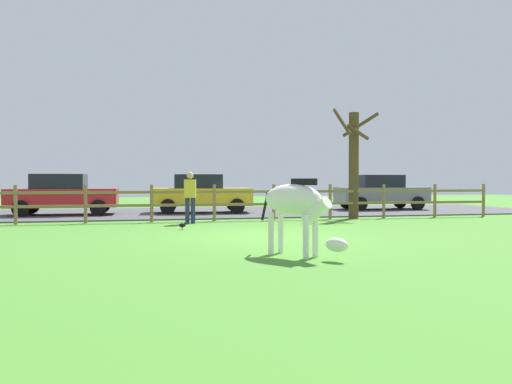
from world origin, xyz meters
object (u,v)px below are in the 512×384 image
zebra (296,205)px  crow_on_grass (183,225)px  parked_car_yellow (201,193)px  visitor_near_fence (190,195)px  bare_tree (354,161)px  parked_car_grey (380,192)px  parked_car_red (63,194)px

zebra → crow_on_grass: bearing=106.4°
zebra → crow_on_grass: zebra is taller
parked_car_yellow → visitor_near_fence: 4.66m
bare_tree → parked_car_yellow: bare_tree is taller
zebra → visitor_near_fence: 7.49m
bare_tree → parked_car_grey: bearing=53.1°
crow_on_grass → visitor_near_fence: size_ratio=0.13×
bare_tree → crow_on_grass: bearing=-155.7°
crow_on_grass → parked_car_red: 7.59m
zebra → parked_car_grey: parked_car_grey is taller
parked_car_red → visitor_near_fence: visitor_near_fence is taller
parked_car_red → parked_car_grey: same height
parked_car_red → parked_car_yellow: bearing=1.2°
parked_car_red → visitor_near_fence: 6.29m
crow_on_grass → parked_car_yellow: size_ratio=0.05×
crow_on_grass → visitor_near_fence: bearing=78.5°
bare_tree → crow_on_grass: 7.25m
parked_car_red → crow_on_grass: bearing=-57.5°
visitor_near_fence → parked_car_yellow: bearing=79.1°
bare_tree → zebra: bearing=-119.6°
parked_car_grey → parked_car_yellow: bearing=-176.1°
zebra → parked_car_yellow: bearing=91.6°
zebra → parked_car_yellow: 11.96m
bare_tree → visitor_near_fence: 6.16m
zebra → visitor_near_fence: visitor_near_fence is taller
parked_car_red → parked_car_yellow: (5.33, 0.12, 0.00)m
visitor_near_fence → bare_tree: bearing=9.1°
bare_tree → parked_car_grey: bare_tree is taller
crow_on_grass → visitor_near_fence: 2.11m
crow_on_grass → parked_car_grey: size_ratio=0.05×
bare_tree → zebra: (-4.75, -8.34, -1.14)m
parked_car_yellow → parked_car_grey: size_ratio=1.02×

